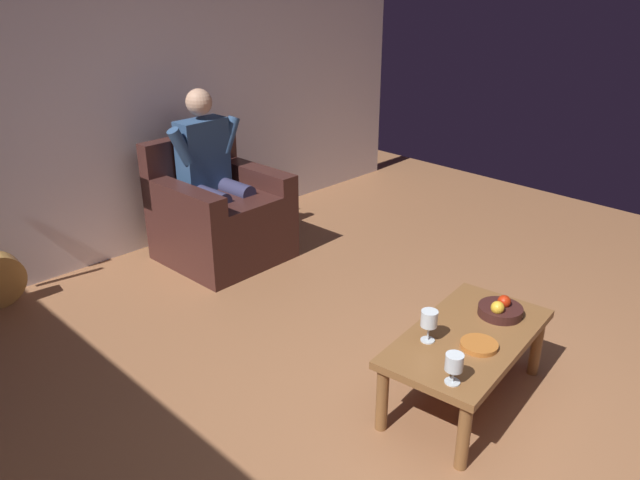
{
  "coord_description": "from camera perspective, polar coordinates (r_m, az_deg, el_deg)",
  "views": [
    {
      "loc": [
        2.1,
        1.13,
        2.08
      ],
      "look_at": [
        -0.34,
        -1.29,
        0.57
      ],
      "focal_mm": 34.91,
      "sensor_mm": 36.0,
      "label": 1
    }
  ],
  "objects": [
    {
      "name": "coffee_table",
      "position": [
        3.26,
        13.34,
        -9.28
      ],
      "size": [
        1.06,
        0.65,
        0.4
      ],
      "rotation": [
        0.0,
        0.0,
        0.12
      ],
      "color": "brown",
      "rests_on": "ground"
    },
    {
      "name": "ground_plane",
      "position": [
        3.17,
        12.99,
        -18.08
      ],
      "size": [
        7.43,
        7.43,
        0.0
      ],
      "primitive_type": "plane",
      "color": "#94613E"
    },
    {
      "name": "fruit_bowl",
      "position": [
        3.42,
        16.2,
        -6.13
      ],
      "size": [
        0.23,
        0.23,
        0.11
      ],
      "color": "#381A17",
      "rests_on": "coffee_table"
    },
    {
      "name": "wine_glass_near",
      "position": [
        2.83,
        12.19,
        -11.06
      ],
      "size": [
        0.08,
        0.08,
        0.15
      ],
      "color": "silver",
      "rests_on": "coffee_table"
    },
    {
      "name": "decorative_dish",
      "position": [
        3.14,
        14.38,
        -9.31
      ],
      "size": [
        0.18,
        0.18,
        0.02
      ],
      "primitive_type": "cylinder",
      "color": "#B46629",
      "rests_on": "coffee_table"
    },
    {
      "name": "armchair",
      "position": [
        4.81,
        -9.21,
        2.14
      ],
      "size": [
        0.85,
        0.85,
        0.91
      ],
      "rotation": [
        0.0,
        0.0,
        0.03
      ],
      "color": "#3E201C",
      "rests_on": "ground"
    },
    {
      "name": "person_seated",
      "position": [
        4.73,
        -9.79,
        6.31
      ],
      "size": [
        0.64,
        0.54,
        1.28
      ],
      "rotation": [
        0.0,
        0.0,
        0.03
      ],
      "color": "#2E4C75",
      "rests_on": "ground"
    },
    {
      "name": "wall_back",
      "position": [
        4.82,
        -19.14,
        12.61
      ],
      "size": [
        6.13,
        0.06,
        2.5
      ],
      "primitive_type": "cube",
      "color": "silver",
      "rests_on": "ground"
    },
    {
      "name": "wine_glass_far",
      "position": [
        3.08,
        9.97,
        -7.27
      ],
      "size": [
        0.08,
        0.08,
        0.17
      ],
      "color": "silver",
      "rests_on": "coffee_table"
    }
  ]
}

